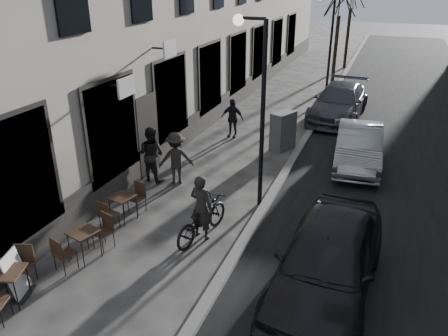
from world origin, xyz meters
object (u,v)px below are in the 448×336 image
Objects in this scene: bistro_set_a at (9,283)px; bistro_set_b at (84,242)px; tree_near at (340,1)px; sign_board at (17,278)px; utility_cabinet at (283,131)px; bistro_set_c at (123,206)px; pedestrian_mid at (176,158)px; streetlamp_near at (257,94)px; pedestrian_near at (152,154)px; pedestrian_far at (232,118)px; bicycle at (202,219)px; streetlamp_far at (328,37)px; car_near at (327,260)px; car_far at (339,102)px; car_mid at (359,146)px.

bistro_set_a reaches higher than bistro_set_b.
tree_near is 21.09m from sign_board.
tree_near reaches higher than utility_cabinet.
pedestrian_mid is (0.29, 2.54, 0.39)m from bistro_set_c.
pedestrian_near is (-3.43, 0.36, -2.28)m from streetlamp_near.
pedestrian_far is at bearing 96.90° from bistro_set_c.
tree_near reaches higher than streetlamp_near.
streetlamp_near is 3.59× the size of utility_cabinet.
bicycle is at bearing -73.88° from pedestrian_far.
sign_board is (-3.36, -20.38, -4.27)m from tree_near.
bistro_set_c is 1.03× the size of utility_cabinet.
streetlamp_far reaches higher than bistro_set_b.
pedestrian_mid is 1.06× the size of pedestrian_far.
utility_cabinet is 6.53m from bicycle.
streetlamp_near is 3.28× the size of pedestrian_far.
pedestrian_mid is (0.80, 0.07, -0.06)m from pedestrian_near.
car_near is at bearing 174.82° from bicycle.
car_near reaches higher than sign_board.
bicycle is (2.13, 1.76, 0.08)m from bistro_set_b.
tree_near is 15.52m from pedestrian_near.
streetlamp_far reaches higher than pedestrian_far.
sign_board is 0.60× the size of pedestrian_mid.
utility_cabinet is at bearing 93.36° from streetlamp_near.
streetlamp_far is at bearing -91.38° from tree_near.
bistro_set_b is 13.46m from car_far.
pedestrian_far reaches higher than bistro_set_c.
pedestrian_mid is at bearing -100.51° from tree_near.
utility_cabinet is at bearing -81.48° from bicycle.
car_mid is (2.47, -8.12, -2.49)m from streetlamp_far.
car_far is (1.43, 4.58, 0.03)m from utility_cabinet.
bistro_set_c is at bearing -144.28° from streetlamp_near.
bistro_set_c is at bearing 54.17° from pedestrian_mid.
tree_near is 18.67m from car_near.
tree_near reaches higher than pedestrian_near.
bicycle is 11.25m from car_far.
pedestrian_far reaches higher than bicycle.
car_mid is (5.74, 9.48, 0.23)m from bistro_set_a.
bistro_set_b is at bearing -100.04° from streetlamp_far.
streetlamp_far is at bearing 114.63° from car_far.
tree_near is 3.24× the size of pedestrian_near.
car_near is at bearing 23.70° from bistro_set_b.
bistro_set_a is at bearing 65.67° from bicycle.
streetlamp_far is (0.00, 12.00, 0.00)m from streetlamp_near.
bistro_set_b is at bearing -103.80° from car_far.
streetlamp_far reaches higher than bistro_set_a.
pedestrian_near is at bearing 73.50° from bistro_set_a.
pedestrian_near reaches higher than car_near.
bistro_set_b is 0.36× the size of car_mid.
bistro_set_b is 1.77m from bistro_set_c.
car_far is at bearing 99.39° from car_near.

